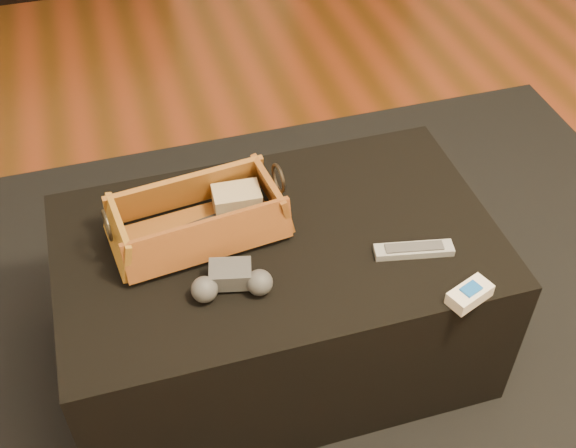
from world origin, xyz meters
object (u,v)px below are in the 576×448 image
object	(u,v)px
tv_remote	(192,233)
silver_remote	(414,250)
game_controller	(231,281)
wicker_basket	(198,220)
cream_gadget	(470,294)
ottoman	(278,299)

from	to	relation	value
tv_remote	silver_remote	world-z (taller)	tv_remote
tv_remote	game_controller	world-z (taller)	game_controller
wicker_basket	cream_gadget	distance (m)	0.61
wicker_basket	game_controller	xyz separation A→B (m)	(0.03, -0.18, -0.02)
ottoman	cream_gadget	distance (m)	0.49
ottoman	wicker_basket	xyz separation A→B (m)	(-0.17, 0.06, 0.26)
tv_remote	cream_gadget	bearing A→B (deg)	-45.26
ottoman	silver_remote	bearing A→B (deg)	-24.51
tv_remote	wicker_basket	xyz separation A→B (m)	(0.02, 0.02, 0.02)
tv_remote	cream_gadget	xyz separation A→B (m)	(0.52, -0.33, -0.01)
tv_remote	game_controller	distance (m)	0.17
ottoman	cream_gadget	size ratio (longest dim) A/B	9.30
ottoman	wicker_basket	distance (m)	0.31
ottoman	tv_remote	bearing A→B (deg)	165.63
tv_remote	ottoman	bearing A→B (deg)	-27.08
silver_remote	cream_gadget	bearing A→B (deg)	-70.22
game_controller	silver_remote	size ratio (longest dim) A/B	0.98
silver_remote	cream_gadget	size ratio (longest dim) A/B	1.67
ottoman	tv_remote	xyz separation A→B (m)	(-0.18, 0.05, 0.23)
tv_remote	wicker_basket	bearing A→B (deg)	30.87
game_controller	tv_remote	bearing A→B (deg)	106.80
tv_remote	cream_gadget	size ratio (longest dim) A/B	1.92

